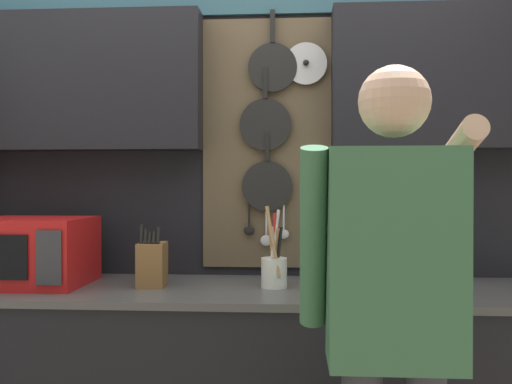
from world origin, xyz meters
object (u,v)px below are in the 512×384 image
Objects in this scene: microwave at (32,251)px; person at (393,302)px; utensil_crock at (274,268)px; knife_block at (152,264)px.

microwave is 1.55m from person.
utensil_crock is (1.03, 0.00, -0.06)m from microwave.
utensil_crock reaches higher than microwave.
person reaches higher than knife_block.
knife_block is at bearing -179.84° from utensil_crock.
microwave is 1.03m from utensil_crock.
microwave is 1.76× the size of knife_block.
utensil_crock is 0.77m from person.
utensil_crock is 0.20× the size of person.
microwave is 1.36× the size of utensil_crock.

